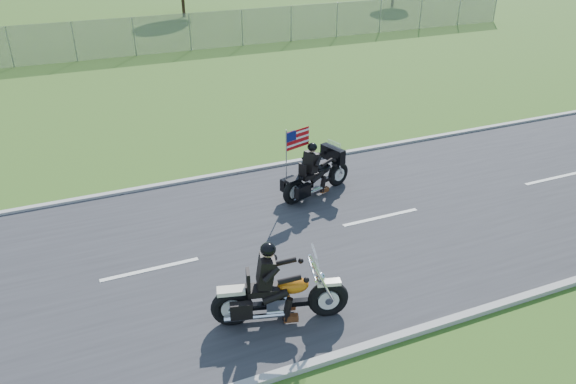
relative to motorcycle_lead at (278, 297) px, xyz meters
name	(u,v)px	position (x,y,z in m)	size (l,w,h in m)	color
ground	(235,252)	(-0.04, 2.65, -0.58)	(420.00, 420.00, 0.00)	#3F5C1C
road	(235,251)	(-0.04, 2.65, -0.56)	(120.00, 8.00, 0.04)	#28282B
curb_north	(192,180)	(-0.04, 6.70, -0.53)	(120.00, 0.18, 0.12)	#9E9B93
curb_south	(306,366)	(-0.04, -1.40, -0.53)	(120.00, 0.18, 0.12)	#9E9B93
fence	(10,47)	(-5.04, 22.65, 0.42)	(60.00, 0.03, 2.00)	gray
motorcycle_lead	(278,297)	(0.00, 0.00, 0.00)	(2.69, 1.11, 1.84)	black
motorcycle_follow	(317,177)	(2.99, 4.54, -0.02)	(2.37, 1.15, 2.03)	black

